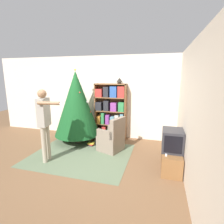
{
  "coord_description": "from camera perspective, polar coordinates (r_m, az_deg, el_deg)",
  "views": [
    {
      "loc": [
        1.73,
        -3.45,
        1.99
      ],
      "look_at": [
        0.52,
        0.85,
        1.05
      ],
      "focal_mm": 28.0,
      "sensor_mm": 36.0,
      "label": 1
    }
  ],
  "objects": [
    {
      "name": "wall_back",
      "position": [
        5.7,
        -2.02,
        4.92
      ],
      "size": [
        8.0,
        0.1,
        2.6
      ],
      "color": "beige",
      "rests_on": "ground_plane"
    },
    {
      "name": "game_remote",
      "position": [
        3.76,
        17.24,
        -13.12
      ],
      "size": [
        0.04,
        0.12,
        0.02
      ],
      "color": "white",
      "rests_on": "tv_stand"
    },
    {
      "name": "christmas_tree",
      "position": [
        5.32,
        -11.52,
        2.75
      ],
      "size": [
        1.36,
        1.36,
        2.19
      ],
      "color": "#4C3323",
      "rests_on": "ground_plane"
    },
    {
      "name": "tv_stand",
      "position": [
        4.12,
        18.69,
        -14.38
      ],
      "size": [
        0.4,
        0.94,
        0.42
      ],
      "color": "brown",
      "rests_on": "ground_plane"
    },
    {
      "name": "area_rug",
      "position": [
        4.66,
        -10.06,
        -13.54
      ],
      "size": [
        2.45,
        2.0,
        0.01
      ],
      "color": "#56664C",
      "rests_on": "ground_plane"
    },
    {
      "name": "bookshelf",
      "position": [
        5.5,
        -0.39,
        0.16
      ],
      "size": [
        0.99,
        0.29,
        1.74
      ],
      "color": "brown",
      "rests_on": "ground_plane"
    },
    {
      "name": "armchair",
      "position": [
        4.72,
        -0.03,
        -8.81
      ],
      "size": [
        0.73,
        0.72,
        0.92
      ],
      "rotation": [
        0.0,
        0.0,
        -1.92
      ],
      "color": "#7A6B5B",
      "rests_on": "ground_plane"
    },
    {
      "name": "table_lamp",
      "position": [
        5.33,
        2.45,
        10.31
      ],
      "size": [
        0.2,
        0.2,
        0.18
      ],
      "color": "#473828",
      "rests_on": "bookshelf"
    },
    {
      "name": "ground_plane",
      "position": [
        4.34,
        -10.01,
        -15.6
      ],
      "size": [
        14.0,
        14.0,
        0.0
      ],
      "primitive_type": "plane",
      "color": "brown"
    },
    {
      "name": "standing_person",
      "position": [
        4.25,
        -21.19,
        -2.31
      ],
      "size": [
        0.67,
        0.47,
        1.69
      ],
      "rotation": [
        0.0,
        0.0,
        -1.42
      ],
      "color": "#9E937F",
      "rests_on": "ground_plane"
    },
    {
      "name": "television",
      "position": [
        3.95,
        19.12,
        -8.68
      ],
      "size": [
        0.42,
        0.53,
        0.45
      ],
      "color": "#28282D",
      "rests_on": "tv_stand"
    },
    {
      "name": "book_pile_near_tree",
      "position": [
        5.16,
        -6.86,
        -10.37
      ],
      "size": [
        0.19,
        0.16,
        0.09
      ],
      "color": "#232328",
      "rests_on": "ground_plane"
    },
    {
      "name": "wall_right",
      "position": [
        3.56,
        24.38,
        -0.35
      ],
      "size": [
        0.1,
        8.0,
        2.6
      ],
      "color": "beige",
      "rests_on": "ground_plane"
    }
  ]
}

